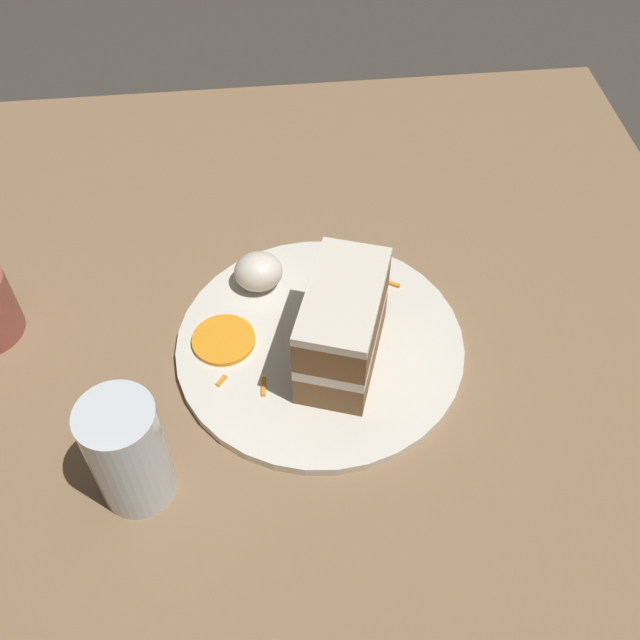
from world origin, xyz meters
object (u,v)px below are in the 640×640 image
object	(u,v)px
cake_slice	(343,326)
cream_dollop	(258,272)
orange_garnish	(224,340)
plate	(320,345)
drinking_glass	(130,457)

from	to	relation	value
cake_slice	cream_dollop	world-z (taller)	cake_slice
cream_dollop	orange_garnish	xyz separation A→B (m)	(0.04, 0.07, -0.02)
plate	cake_slice	xyz separation A→B (m)	(-0.02, 0.02, 0.05)
orange_garnish	drinking_glass	distance (m)	0.17
cake_slice	orange_garnish	xyz separation A→B (m)	(0.11, -0.03, -0.05)
cake_slice	orange_garnish	size ratio (longest dim) A/B	2.23
cake_slice	cream_dollop	size ratio (longest dim) A/B	2.77
drinking_glass	cream_dollop	bearing A→B (deg)	-118.09
cream_dollop	drinking_glass	xyz separation A→B (m)	(0.12, 0.22, 0.02)
cake_slice	orange_garnish	world-z (taller)	cake_slice
plate	cake_slice	size ratio (longest dim) A/B	2.04
cream_dollop	drinking_glass	size ratio (longest dim) A/B	0.44
cream_dollop	drinking_glass	distance (m)	0.25
cake_slice	cream_dollop	bearing A→B (deg)	144.33
cake_slice	drinking_glass	size ratio (longest dim) A/B	1.22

